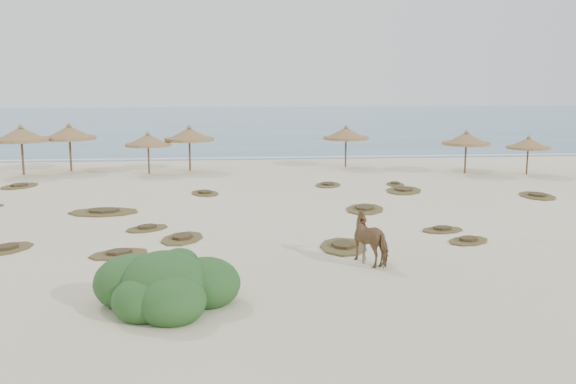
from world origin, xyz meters
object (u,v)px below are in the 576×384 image
palapa_1 (69,133)px  bush (166,286)px  palapa_0 (21,135)px  horse (373,239)px

palapa_1 → bush: 26.92m
palapa_1 → bush: bearing=-72.4°
palapa_0 → horse: palapa_0 is taller
horse → palapa_1: bearing=-83.8°
palapa_0 → palapa_1: 2.84m
palapa_1 → bush: palapa_1 is taller
horse → palapa_0: bearing=-77.7°
palapa_1 → horse: size_ratio=1.95×
palapa_0 → bush: bearing=-66.4°
horse → bush: bearing=3.3°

